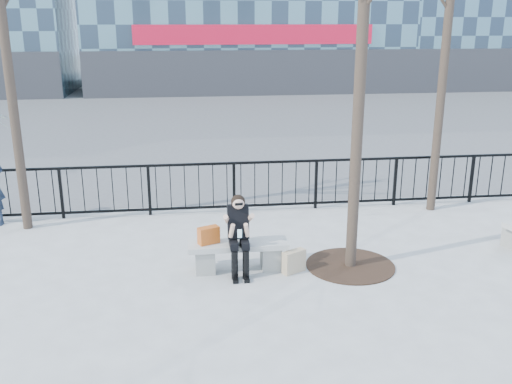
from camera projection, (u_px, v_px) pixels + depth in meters
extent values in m
plane|color=gray|center=(238.00, 269.00, 9.54)|extent=(120.00, 120.00, 0.00)
cube|color=#474747|center=(204.00, 119.00, 23.77)|extent=(60.00, 23.00, 0.01)
cube|color=black|center=(224.00, 163.00, 12.07)|extent=(14.00, 0.05, 0.05)
cube|color=black|center=(225.00, 206.00, 12.35)|extent=(14.00, 0.05, 0.05)
cube|color=#2D2D30|center=(255.00, 73.00, 30.38)|extent=(18.00, 0.08, 2.40)
cube|color=#AB0B24|center=(255.00, 34.00, 29.73)|extent=(12.60, 0.12, 1.00)
cylinder|color=black|center=(362.00, 38.00, 8.57)|extent=(0.18, 0.18, 7.50)
cylinder|color=black|center=(7.00, 62.00, 10.48)|extent=(0.18, 0.18, 6.50)
cylinder|color=black|center=(446.00, 45.00, 11.52)|extent=(0.18, 0.18, 7.00)
cylinder|color=black|center=(350.00, 265.00, 9.67)|extent=(1.50, 1.50, 0.02)
cube|color=slate|center=(205.00, 260.00, 9.41)|extent=(0.32, 0.38, 0.40)
cube|color=slate|center=(271.00, 257.00, 9.54)|extent=(0.32, 0.38, 0.40)
cube|color=gray|center=(238.00, 245.00, 9.41)|extent=(1.65, 0.46, 0.09)
cube|color=#B64D16|center=(209.00, 235.00, 9.31)|extent=(0.38, 0.28, 0.28)
cube|color=#C6AE8C|center=(294.00, 261.00, 9.39)|extent=(0.42, 0.32, 0.38)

